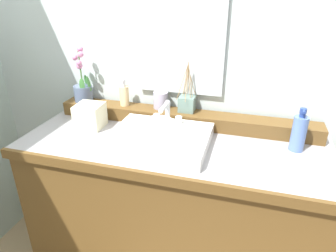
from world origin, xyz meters
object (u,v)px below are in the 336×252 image
Objects in this scene: potted_plant at (83,88)px; tissue_box at (90,116)px; soap_dispenser at (124,95)px; sink_basin at (159,141)px; reed_diffuser at (187,103)px; lotion_bottle at (299,133)px; tumbler_cup at (161,100)px; soap_bar at (142,119)px.

potted_plant reaches higher than tissue_box.
sink_basin is at bearing -43.47° from soap_dispenser.
reed_diffuser reaches higher than lotion_bottle.
tumbler_cup is at bearing 4.40° from soap_dispenser.
soap_bar is at bearing -20.54° from potted_plant.
tumbler_cup is (0.20, 0.02, -0.01)m from soap_dispenser.
tumbler_cup is 0.14m from reed_diffuser.
reed_diffuser is (0.34, 0.01, -0.02)m from soap_dispenser.
tissue_box reaches higher than soap_bar.
soap_bar is at bearing -44.30° from soap_dispenser.
lotion_bottle is 1.50× the size of tissue_box.
potted_plant reaches higher than soap_bar.
potted_plant is at bearing -178.39° from reed_diffuser.
lotion_bottle reaches higher than tumbler_cup.
reed_diffuser reaches higher than soap_dispenser.
reed_diffuser is 0.50m from tissue_box.
potted_plant is (-0.40, 0.15, 0.08)m from soap_bar.
potted_plant is 2.32× the size of tissue_box.
soap_bar is at bearing -178.10° from lotion_bottle.
reed_diffuser is at bearing 164.76° from lotion_bottle.
tissue_box is (-0.12, -0.16, -0.07)m from soap_dispenser.
lotion_bottle is (0.86, -0.13, -0.05)m from soap_dispenser.
tumbler_cup is at bearing 179.37° from reed_diffuser.
tumbler_cup is at bearing 76.14° from soap_bar.
soap_bar is 0.49× the size of soap_dispenser.
sink_basin is at bearing -167.29° from lotion_bottle.
sink_basin is 0.39m from soap_dispenser.
reed_diffuser is at bearing 1.61° from potted_plant.
potted_plant is at bearing 173.49° from lotion_bottle.
reed_diffuser is (0.18, 0.17, 0.04)m from soap_bar.
soap_dispenser is at bearing 135.70° from soap_bar.
tumbler_cup is (0.44, 0.02, -0.03)m from potted_plant.
sink_basin is 3.03× the size of soap_dispenser.
soap_bar is 0.23× the size of potted_plant.
tissue_box is (-0.40, 0.10, 0.04)m from sink_basin.
soap_dispenser reaches higher than lotion_bottle.
soap_bar is 0.18m from tumbler_cup.
tumbler_cup is at bearing 2.33° from potted_plant.
sink_basin is at bearing -74.21° from tumbler_cup.
soap_dispenser is at bearing 171.49° from lotion_bottle.
soap_dispenser reaches higher than tissue_box.
soap_bar is 0.54× the size of tissue_box.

